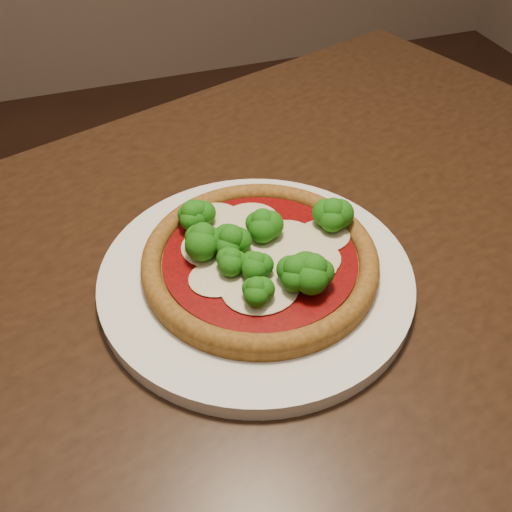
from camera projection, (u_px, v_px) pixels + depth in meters
name	position (u px, v px, depth m)	size (l,w,h in m)	color
dining_table	(257.00, 313.00, 0.73)	(1.34, 1.07, 0.75)	black
plate	(256.00, 277.00, 0.61)	(0.33, 0.33, 0.02)	silver
pizza	(260.00, 255.00, 0.60)	(0.25, 0.25, 0.06)	brown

